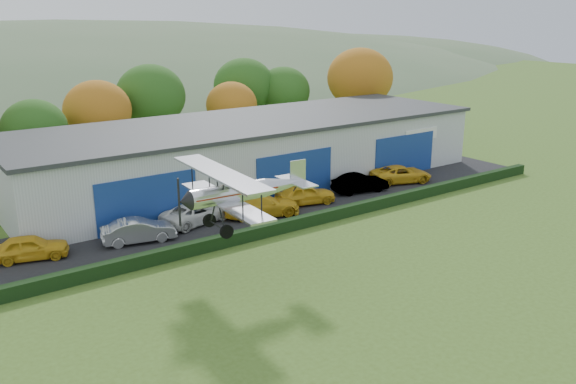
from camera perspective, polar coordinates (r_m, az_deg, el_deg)
ground at (r=28.77m, az=19.19°, el=-12.82°), size 300.00×300.00×0.00m
apron at (r=44.55m, az=-0.69°, el=-1.25°), size 48.00×9.00×0.05m
hedge at (r=40.78m, az=3.17°, el=-2.43°), size 46.00×0.60×0.80m
hangar at (r=50.55m, az=-3.37°, el=3.98°), size 40.60×12.60×5.30m
tree_belt at (r=59.29m, az=-13.49°, el=8.33°), size 75.70×13.22×10.12m
car_0 at (r=37.66m, az=-23.48°, el=-4.89°), size 4.56×2.84×1.45m
car_1 at (r=38.29m, az=-14.12°, el=-3.59°), size 4.75×2.48×1.49m
car_2 at (r=40.99m, az=-8.77°, el=-1.99°), size 5.43×3.32×1.40m
car_3 at (r=41.93m, az=-2.59°, el=-1.24°), size 5.89×3.74×1.59m
car_4 at (r=44.50m, az=1.64°, el=-0.20°), size 4.85×2.88×1.55m
car_5 at (r=47.87m, az=6.92°, el=0.87°), size 4.78×2.41×1.50m
car_6 at (r=51.23m, az=10.79°, el=1.70°), size 5.67×3.93×1.44m
biplane at (r=31.10m, az=-4.64°, el=0.20°), size 7.53×8.62×3.23m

